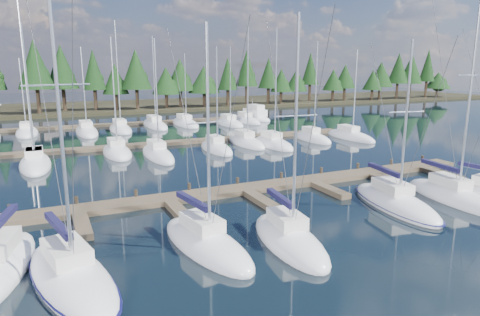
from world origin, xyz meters
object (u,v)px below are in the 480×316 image
front_sailboat_1 (71,276)px  front_sailboat_4 (395,203)px  front_sailboat_2 (206,243)px  front_sailboat_3 (289,239)px  front_sailboat_5 (453,196)px  motor_yacht_right (255,117)px  main_dock (246,191)px

front_sailboat_1 → front_sailboat_4: bearing=5.2°
front_sailboat_2 → front_sailboat_4: front_sailboat_2 is taller
front_sailboat_2 → front_sailboat_3: (4.31, -1.44, 0.01)m
front_sailboat_1 → front_sailboat_2: 6.86m
front_sailboat_5 → motor_yacht_right: (8.27, 48.27, 0.18)m
front_sailboat_3 → motor_yacht_right: front_sailboat_3 is taller
front_sailboat_1 → front_sailboat_3: bearing=-2.7°
front_sailboat_1 → front_sailboat_3: (11.11, -0.53, -0.00)m
motor_yacht_right → front_sailboat_3: bearing=-114.8°
front_sailboat_3 → front_sailboat_4: bearing=13.8°
front_sailboat_4 → front_sailboat_5: 4.87m
front_sailboat_4 → motor_yacht_right: 49.28m
front_sailboat_4 → front_sailboat_5: (4.81, -0.76, 0.04)m
front_sailboat_2 → motor_yacht_right: front_sailboat_2 is taller
front_sailboat_3 → front_sailboat_5: size_ratio=0.79×
main_dock → front_sailboat_2: size_ratio=3.55×
front_sailboat_3 → front_sailboat_1: bearing=177.3°
front_sailboat_3 → motor_yacht_right: size_ratio=1.42×
front_sailboat_3 → motor_yacht_right: 55.03m
front_sailboat_2 → front_sailboat_3: 4.55m
main_dock → front_sailboat_3: front_sailboat_3 is taller
front_sailboat_1 → front_sailboat_3: size_ratio=1.24×
front_sailboat_5 → front_sailboat_2: bearing=-179.2°
front_sailboat_2 → motor_yacht_right: (27.39, 48.52, 0.20)m
front_sailboat_1 → front_sailboat_4: front_sailboat_1 is taller
front_sailboat_1 → front_sailboat_4: size_ratio=1.33×
main_dock → front_sailboat_4: size_ratio=3.66×
front_sailboat_2 → front_sailboat_5: size_ratio=0.76×
front_sailboat_1 → front_sailboat_2: front_sailboat_1 is taller
main_dock → front_sailboat_3: size_ratio=3.42×
front_sailboat_5 → front_sailboat_1: bearing=-177.4°
front_sailboat_3 → motor_yacht_right: (23.08, 49.96, 0.20)m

